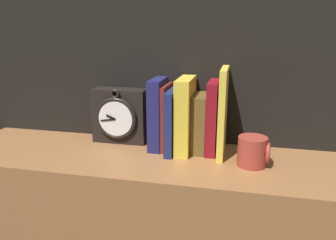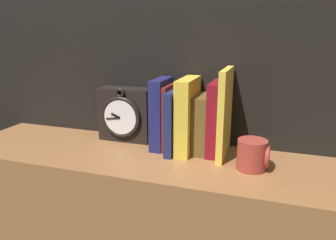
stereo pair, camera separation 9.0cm
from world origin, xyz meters
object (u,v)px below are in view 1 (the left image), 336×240
Objects in this scene: book_slot2_navy at (172,120)px; book_slot5_maroon at (213,117)px; book_slot4_brown at (200,123)px; clock at (120,116)px; book_slot3_yellow at (185,115)px; book_slot0_navy at (158,114)px; book_slot6_yellow at (223,112)px; book_slot1_maroon at (166,117)px; mug at (253,151)px.

book_slot5_maroon is at bearing 7.84° from book_slot2_navy.
book_slot4_brown is 0.04m from book_slot5_maroon.
book_slot3_yellow reaches higher than clock.
book_slot6_yellow is (0.20, -0.01, 0.02)m from book_slot0_navy.
book_slot2_navy is (0.05, -0.02, -0.01)m from book_slot0_navy.
mug is at bearing -18.28° from book_slot1_maroon.
clock is 0.16m from book_slot1_maroon.
book_slot0_navy is 1.25× the size of book_slot4_brown.
book_slot3_yellow is at bearing 7.75° from book_slot2_navy.
book_slot5_maroon reaches higher than book_slot4_brown.
book_slot1_maroon is at bearing -7.67° from clock.
book_slot6_yellow reaches higher than mug.
clock reaches higher than book_slot4_brown.
book_slot0_navy is 0.17m from book_slot5_maroon.
book_slot1_maroon is 1.05× the size of book_slot2_navy.
book_slot5_maroon is at bearing 7.89° from book_slot3_yellow.
book_slot0_navy reaches higher than book_slot2_navy.
book_slot1_maroon is 0.14m from book_slot5_maroon.
book_slot0_navy is at bearing 179.94° from book_slot5_maroon.
book_slot0_navy is at bearing 161.04° from book_slot2_navy.
book_slot0_navy is 0.85× the size of book_slot6_yellow.
book_slot0_navy is at bearing 163.60° from mug.
mug is (0.20, -0.07, -0.07)m from book_slot3_yellow.
mug is (0.24, -0.07, -0.05)m from book_slot2_navy.
clock is 0.84× the size of book_slot0_navy.
book_slot0_navy is 0.05m from book_slot2_navy.
book_slot2_navy is 0.08m from book_slot4_brown.
book_slot2_navy is (0.18, -0.04, 0.01)m from clock.
book_slot2_navy is 0.12m from book_slot5_maroon.
book_slot3_yellow is 0.22m from mug.
book_slot0_navy reaches higher than clock.
book_slot1_maroon reaches higher than book_slot2_navy.
book_slot1_maroon is at bearing 167.72° from book_slot3_yellow.
book_slot4_brown is at bearing 0.49° from book_slot1_maroon.
clock is 0.33m from book_slot6_yellow.
book_slot5_maroon is (0.14, -0.00, 0.01)m from book_slot1_maroon.
book_slot1_maroon is 0.28m from mug.
clock is 0.30m from book_slot5_maroon.
book_slot3_yellow is (0.06, -0.01, 0.01)m from book_slot1_maroon.
book_slot2_navy is 0.25m from mug.
book_slot4_brown is 2.05× the size of mug.
book_slot1_maroon is 1.15× the size of book_slot4_brown.
book_slot3_yellow is 0.08m from book_slot5_maroon.
book_slot1_maroon is 0.78× the size of book_slot6_yellow.
book_slot1_maroon reaches higher than mug.
book_slot4_brown is at bearing 13.19° from book_slot2_navy.
book_slot4_brown is 0.68× the size of book_slot6_yellow.
book_slot4_brown is at bearing 175.59° from book_slot5_maroon.
book_slot3_yellow is at bearing -7.49° from book_slot0_navy.
book_slot0_navy is 0.13m from book_slot4_brown.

